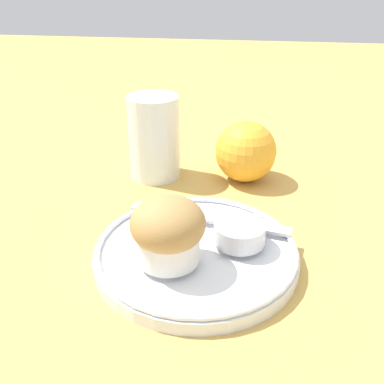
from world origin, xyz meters
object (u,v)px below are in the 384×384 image
Objects in this scene: muffin at (168,230)px; juice_glass at (154,137)px; butter_knife at (209,218)px; orange_fruit at (246,152)px.

muffin is 0.23m from juice_glass.
orange_fruit is at bearing 87.13° from butter_knife.
muffin is at bearing -73.81° from juice_glass.
butter_knife is at bearing -56.80° from juice_glass.
butter_knife is at bearing 68.79° from muffin.
orange_fruit is at bearing 2.85° from juice_glass.
orange_fruit is (0.06, 0.23, -0.01)m from muffin.
orange_fruit is 0.13m from juice_glass.
juice_glass is at bearing -177.15° from orange_fruit.
butter_knife is 0.16m from orange_fruit.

